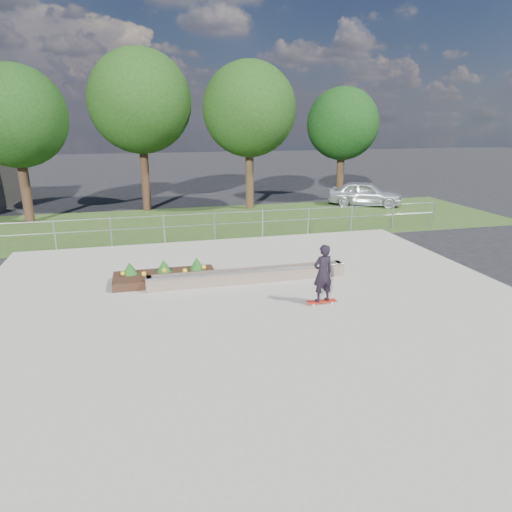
{
  "coord_description": "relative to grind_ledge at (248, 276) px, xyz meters",
  "views": [
    {
      "loc": [
        -2.78,
        -10.27,
        4.75
      ],
      "look_at": [
        0.2,
        1.5,
        1.1
      ],
      "focal_mm": 32.0,
      "sensor_mm": 36.0,
      "label": 1
    }
  ],
  "objects": [
    {
      "name": "tree_far_right",
      "position": [
        8.84,
        13.23,
        4.21
      ],
      "size": [
        4.2,
        4.2,
        6.6
      ],
      "color": "#2E2012",
      "rests_on": "ground"
    },
    {
      "name": "concrete_slab",
      "position": [
        -0.16,
        -2.27,
        -0.23
      ],
      "size": [
        15.0,
        15.0,
        0.06
      ],
      "primitive_type": "cube",
      "color": "#9E9A8C",
      "rests_on": "ground"
    },
    {
      "name": "grind_ledge",
      "position": [
        0.0,
        0.0,
        0.0
      ],
      "size": [
        6.0,
        0.44,
        0.43
      ],
      "color": "brown",
      "rests_on": "concrete_slab"
    },
    {
      "name": "skateboarder",
      "position": [
        1.49,
        -2.11,
        0.64
      ],
      "size": [
        0.8,
        0.46,
        1.63
      ],
      "color": "silver",
      "rests_on": "concrete_slab"
    },
    {
      "name": "tree_far_left",
      "position": [
        -8.16,
        10.73,
        4.59
      ],
      "size": [
        4.55,
        4.55,
        7.15
      ],
      "color": "#301C13",
      "rests_on": "ground"
    },
    {
      "name": "tree_mid_left",
      "position": [
        -2.66,
        12.73,
        5.34
      ],
      "size": [
        5.25,
        5.25,
        8.25
      ],
      "color": "black",
      "rests_on": "ground"
    },
    {
      "name": "tree_mid_right",
      "position": [
        2.84,
        11.73,
        4.97
      ],
      "size": [
        4.9,
        4.9,
        7.7
      ],
      "color": "#312313",
      "rests_on": "ground"
    },
    {
      "name": "grass_verge",
      "position": [
        -0.16,
        8.73,
        -0.25
      ],
      "size": [
        30.0,
        8.0,
        0.02
      ],
      "primitive_type": "cube",
      "color": "#2F481D",
      "rests_on": "ground"
    },
    {
      "name": "ground",
      "position": [
        -0.16,
        -2.27,
        -0.26
      ],
      "size": [
        120.0,
        120.0,
        0.0
      ],
      "primitive_type": "plane",
      "color": "black",
      "rests_on": "ground"
    },
    {
      "name": "planter_bed",
      "position": [
        -2.43,
        0.7,
        -0.02
      ],
      "size": [
        3.0,
        1.2,
        0.61
      ],
      "color": "black",
      "rests_on": "concrete_slab"
    },
    {
      "name": "fence",
      "position": [
        -0.16,
        5.23,
        0.51
      ],
      "size": [
        20.06,
        0.06,
        1.2
      ],
      "color": "gray",
      "rests_on": "ground"
    },
    {
      "name": "parked_car",
      "position": [
        9.44,
        11.04,
        0.44
      ],
      "size": [
        4.4,
        3.43,
        1.4
      ],
      "primitive_type": "imported",
      "rotation": [
        0.0,
        0.0,
        1.07
      ],
      "color": "#B9BEC4",
      "rests_on": "ground"
    }
  ]
}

